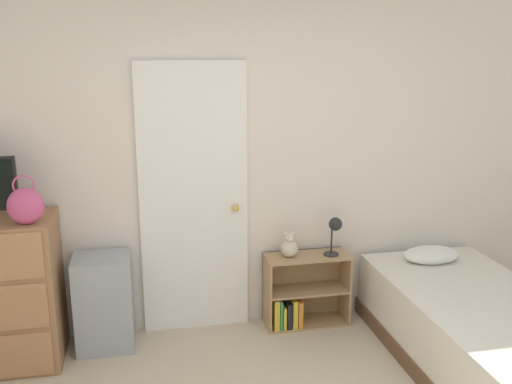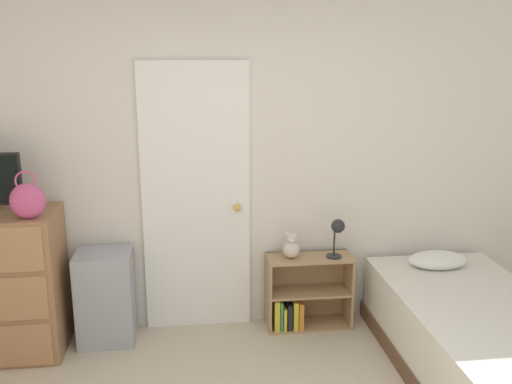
% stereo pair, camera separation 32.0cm
% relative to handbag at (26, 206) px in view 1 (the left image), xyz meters
% --- Properties ---
extents(wall_back, '(10.00, 0.06, 2.55)m').
position_rel_handbag_xyz_m(wall_back, '(1.36, 0.47, 0.12)').
color(wall_back, silver).
rests_on(wall_back, ground_plane).
extents(door_closed, '(0.80, 0.09, 2.02)m').
position_rel_handbag_xyz_m(door_closed, '(1.09, 0.42, -0.14)').
color(door_closed, white).
rests_on(door_closed, ground_plane).
extents(handbag, '(0.22, 0.13, 0.32)m').
position_rel_handbag_xyz_m(handbag, '(0.00, 0.00, 0.00)').
color(handbag, '#C64C7F').
rests_on(handbag, dresser).
extents(storage_bin, '(0.40, 0.35, 0.69)m').
position_rel_handbag_xyz_m(storage_bin, '(0.41, 0.24, -0.81)').
color(storage_bin, '#999EA8').
rests_on(storage_bin, ground_plane).
extents(bookshelf, '(0.65, 0.26, 0.57)m').
position_rel_handbag_xyz_m(bookshelf, '(1.88, 0.29, -0.91)').
color(bookshelf, tan).
rests_on(bookshelf, ground_plane).
extents(teddy_bear, '(0.13, 0.13, 0.20)m').
position_rel_handbag_xyz_m(teddy_bear, '(1.79, 0.29, -0.50)').
color(teddy_bear, beige).
rests_on(teddy_bear, bookshelf).
extents(desk_lamp, '(0.13, 0.12, 0.30)m').
position_rel_handbag_xyz_m(desk_lamp, '(2.13, 0.25, -0.37)').
color(desk_lamp, '#262628').
rests_on(desk_lamp, bookshelf).
extents(bed, '(0.99, 1.96, 0.61)m').
position_rel_handbag_xyz_m(bed, '(2.89, -0.55, -0.90)').
color(bed, brown).
rests_on(bed, ground_plane).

